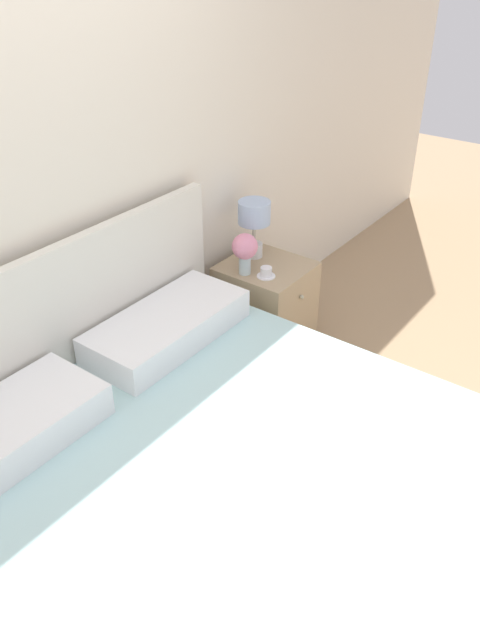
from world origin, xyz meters
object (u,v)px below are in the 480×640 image
Objects in this scene: flower_vase at (245,249)px; teacup at (266,273)px; nightstand at (265,307)px; bed at (217,496)px; table_lamp at (254,219)px.

teacup is at bearing -72.68° from flower_vase.
teacup is (0.04, -0.11, -0.12)m from flower_vase.
nightstand is 5.40× the size of teacup.
nightstand is at bearing 34.36° from teacup.
nightstand is at bearing 27.34° from bed.
teacup is at bearing -145.64° from nightstand.
table_lamp is 0.22m from flower_vase.
nightstand is at bearing -112.76° from table_lamp.
bed is at bearing -153.36° from teacup.
bed is at bearing -152.66° from nightstand.
flower_vase is 2.29× the size of teacup.
nightstand is (1.26, 0.65, -0.00)m from bed.
bed is 8.55× the size of flower_vase.
table_lamp is at bearing 30.53° from bed.
bed is 3.63× the size of nightstand.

